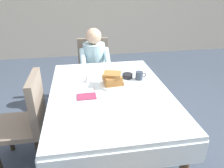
# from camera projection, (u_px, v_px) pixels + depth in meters

# --- Properties ---
(ground_plane) EXTENTS (14.00, 14.00, 0.00)m
(ground_plane) POSITION_uv_depth(u_px,v_px,m) (110.00, 150.00, 2.29)
(ground_plane) COLOR #3D4756
(dining_table_main) EXTENTS (1.12, 1.52, 0.74)m
(dining_table_main) POSITION_uv_depth(u_px,v_px,m) (110.00, 99.00, 2.00)
(dining_table_main) COLOR silver
(dining_table_main) RESTS_ON ground
(chair_diner) EXTENTS (0.44, 0.45, 0.93)m
(chair_diner) POSITION_uv_depth(u_px,v_px,m) (94.00, 67.00, 3.08)
(chair_diner) COLOR #7A6B5B
(chair_diner) RESTS_ON ground
(diner_person) EXTENTS (0.40, 0.43, 1.12)m
(diner_person) POSITION_uv_depth(u_px,v_px,m) (95.00, 61.00, 2.88)
(diner_person) COLOR silver
(diner_person) RESTS_ON ground
(chair_left_side) EXTENTS (0.45, 0.44, 0.93)m
(chair_left_side) POSITION_uv_depth(u_px,v_px,m) (28.00, 117.00, 1.94)
(chair_left_side) COLOR #7A6B5B
(chair_left_side) RESTS_ON ground
(plate_breakfast) EXTENTS (0.28, 0.28, 0.02)m
(plate_breakfast) POSITION_uv_depth(u_px,v_px,m) (114.00, 85.00, 2.05)
(plate_breakfast) COLOR white
(plate_breakfast) RESTS_ON dining_table_main
(breakfast_stack) EXTENTS (0.20, 0.19, 0.11)m
(breakfast_stack) POSITION_uv_depth(u_px,v_px,m) (113.00, 79.00, 2.02)
(breakfast_stack) COLOR #A36B33
(breakfast_stack) RESTS_ON plate_breakfast
(cup_coffee) EXTENTS (0.11, 0.08, 0.08)m
(cup_coffee) POSITION_uv_depth(u_px,v_px,m) (139.00, 76.00, 2.16)
(cup_coffee) COLOR #333D4C
(cup_coffee) RESTS_ON dining_table_main
(bowl_butter) EXTENTS (0.11, 0.11, 0.04)m
(bowl_butter) POSITION_uv_depth(u_px,v_px,m) (127.00, 76.00, 2.21)
(bowl_butter) COLOR black
(bowl_butter) RESTS_ON dining_table_main
(syrup_pitcher) EXTENTS (0.08, 0.08, 0.07)m
(syrup_pitcher) POSITION_uv_depth(u_px,v_px,m) (88.00, 78.00, 2.11)
(syrup_pitcher) COLOR silver
(syrup_pitcher) RESTS_ON dining_table_main
(fork_left_of_plate) EXTENTS (0.02, 0.18, 0.00)m
(fork_left_of_plate) POSITION_uv_depth(u_px,v_px,m) (95.00, 87.00, 2.01)
(fork_left_of_plate) COLOR silver
(fork_left_of_plate) RESTS_ON dining_table_main
(knife_right_of_plate) EXTENTS (0.02, 0.20, 0.00)m
(knife_right_of_plate) POSITION_uv_depth(u_px,v_px,m) (133.00, 85.00, 2.06)
(knife_right_of_plate) COLOR silver
(knife_right_of_plate) RESTS_ON dining_table_main
(spoon_near_edge) EXTENTS (0.15, 0.02, 0.00)m
(spoon_near_edge) POSITION_uv_depth(u_px,v_px,m) (119.00, 102.00, 1.77)
(spoon_near_edge) COLOR silver
(spoon_near_edge) RESTS_ON dining_table_main
(napkin_folded) EXTENTS (0.17, 0.12, 0.01)m
(napkin_folded) POSITION_uv_depth(u_px,v_px,m) (87.00, 96.00, 1.85)
(napkin_folded) COLOR #8C2D4C
(napkin_folded) RESTS_ON dining_table_main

